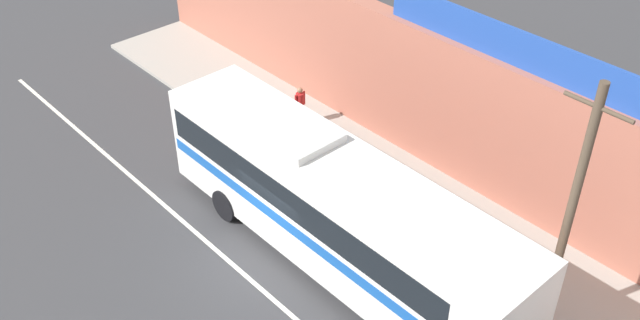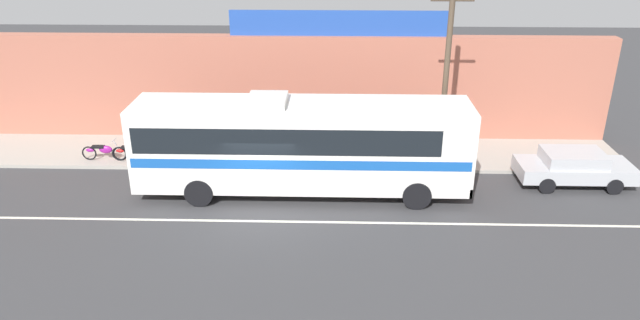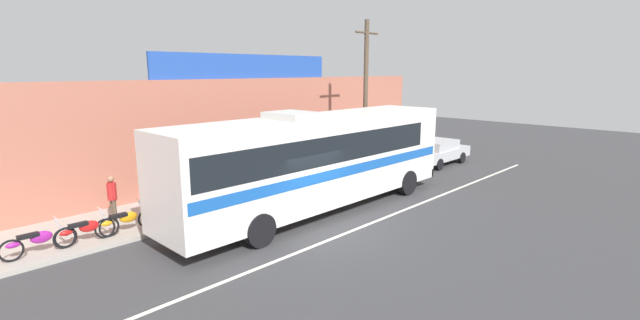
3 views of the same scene
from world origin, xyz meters
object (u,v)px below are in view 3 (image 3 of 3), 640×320
at_px(utility_pole, 366,96).
at_px(motorcycle_blue, 125,220).
at_px(motorcycle_red, 171,207).
at_px(motorcycle_black, 86,229).
at_px(motorcycle_orange, 38,240).
at_px(pedestrian_near_shop, 112,195).
at_px(intercity_bus, 316,157).
at_px(parked_car, 437,151).

height_order(utility_pole, motorcycle_blue, utility_pole).
distance_m(motorcycle_red, motorcycle_black, 2.80).
distance_m(motorcycle_orange, motorcycle_red, 4.04).
distance_m(motorcycle_blue, pedestrian_near_shop, 1.48).
bearing_deg(pedestrian_near_shop, motorcycle_blue, -97.13).
xyz_separation_m(intercity_bus, pedestrian_near_shop, (-5.89, 3.86, -1.02)).
bearing_deg(motorcycle_orange, motorcycle_blue, -0.83).
bearing_deg(motorcycle_blue, motorcycle_red, 6.06).
height_order(intercity_bus, motorcycle_blue, intercity_bus).
height_order(parked_car, motorcycle_blue, parked_car).
distance_m(utility_pole, pedestrian_near_shop, 11.95).
height_order(intercity_bus, motorcycle_orange, intercity_bus).
relative_size(utility_pole, motorcycle_orange, 3.77).
height_order(parked_car, motorcycle_black, parked_car).
relative_size(parked_car, motorcycle_orange, 2.24).
bearing_deg(intercity_bus, motorcycle_blue, 157.73).
distance_m(utility_pole, motorcycle_blue, 12.13).
relative_size(utility_pole, motorcycle_black, 3.95).
height_order(motorcycle_orange, motorcycle_black, same).
height_order(parked_car, motorcycle_orange, parked_car).
bearing_deg(motorcycle_red, utility_pole, -2.67).
height_order(intercity_bus, pedestrian_near_shop, intercity_bus).
height_order(parked_car, pedestrian_near_shop, pedestrian_near_shop).
bearing_deg(motorcycle_red, parked_car, -6.19).
distance_m(intercity_bus, utility_pole, 6.29).
relative_size(utility_pole, motorcycle_blue, 3.77).
bearing_deg(intercity_bus, motorcycle_orange, 163.44).
xyz_separation_m(utility_pole, motorcycle_orange, (-14.05, 0.33, -3.38)).
height_order(intercity_bus, motorcycle_black, intercity_bus).
distance_m(intercity_bus, parked_car, 10.76).
distance_m(parked_car, motorcycle_orange, 19.15).
distance_m(parked_car, motorcycle_blue, 16.76).
height_order(motorcycle_blue, motorcycle_black, same).
xyz_separation_m(parked_car, pedestrian_near_shop, (-16.52, 2.84, 0.31)).
bearing_deg(utility_pole, parked_car, -13.04).
distance_m(intercity_bus, motorcycle_orange, 8.95).
bearing_deg(motorcycle_black, utility_pole, -1.34).
xyz_separation_m(parked_car, motorcycle_orange, (-19.10, 1.50, -0.17)).
bearing_deg(motorcycle_red, pedestrian_near_shop, 140.41).
bearing_deg(motorcycle_orange, pedestrian_near_shop, 27.63).
distance_m(parked_car, pedestrian_near_shop, 16.76).
height_order(motorcycle_orange, motorcycle_blue, same).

